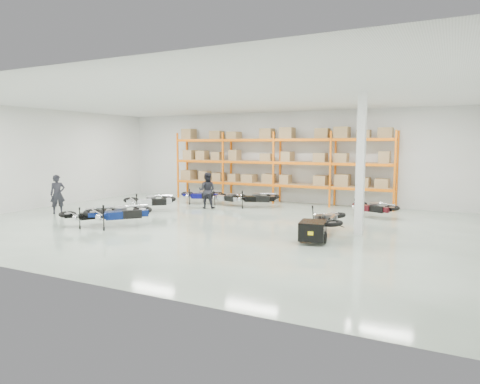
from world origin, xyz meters
The scene contains 14 objects.
room centered at (0.00, 0.00, 2.25)m, with size 18.00×18.00×18.00m.
pallet_rack centered at (0.00, 6.45, 2.26)m, with size 11.28×0.98×3.62m.
structural_column centered at (5.20, 0.50, 2.25)m, with size 0.25×0.25×4.50m, color white.
moto_blue_centre centered at (-2.61, -1.93, 0.62)m, with size 0.90×2.03×1.24m, color #071448, non-canonical shape.
moto_silver_left centered at (-3.84, 1.33, 0.59)m, with size 0.86×1.93×1.18m, color silver, non-canonical shape.
moto_black_far_left centered at (-3.69, -2.21, 0.53)m, with size 0.78×1.75×1.07m, color black, non-canonical shape.
moto_touring_right centered at (4.24, 0.25, 0.57)m, with size 0.84×1.88×1.15m, color black, non-canonical shape.
trailer centered at (4.24, -1.34, 0.38)m, with size 0.86×1.57×0.64m.
moto_back_a centered at (-3.18, 4.48, 0.54)m, with size 0.79×1.78×1.09m, color #0B0B65, non-canonical shape.
moto_back_b centered at (-1.70, 4.48, 0.49)m, with size 0.72×1.62×0.99m, color #B2B7BD, non-canonical shape.
moto_back_c centered at (-0.26, 4.46, 0.58)m, with size 0.84×1.90×1.16m, color black, non-canonical shape.
moto_back_d centered at (5.04, 4.05, 0.53)m, with size 0.77×1.73×1.05m, color #410D13, non-canonical shape.
person_left centered at (-6.94, -0.84, 0.81)m, with size 0.59×0.39×1.63m, color black.
person_back centered at (-2.10, 3.24, 0.81)m, with size 0.79×0.62×1.63m, color black.
Camera 1 is at (7.82, -13.31, 2.88)m, focal length 32.00 mm.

